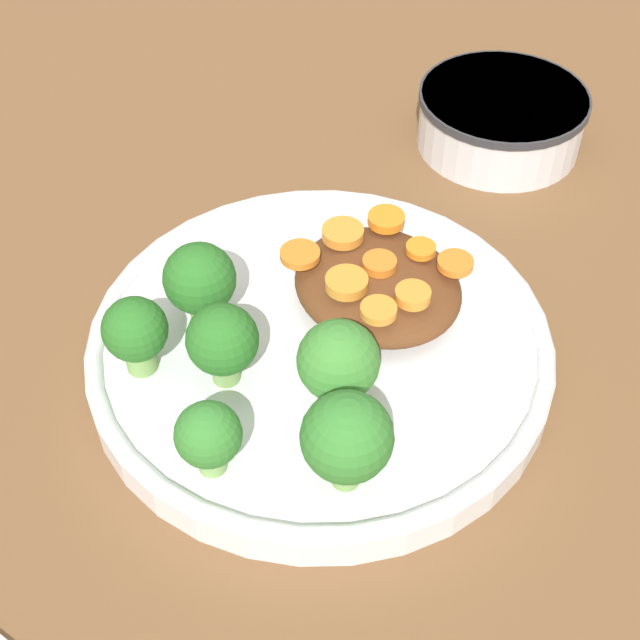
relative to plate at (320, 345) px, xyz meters
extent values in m
plane|color=brown|center=(0.00, 0.00, -0.01)|extent=(4.00, 4.00, 0.00)
cylinder|color=white|center=(0.00, 0.00, 0.00)|extent=(0.28, 0.28, 0.02)
torus|color=white|center=(0.00, 0.00, 0.01)|extent=(0.28, 0.28, 0.01)
cylinder|color=silver|center=(0.08, -0.25, 0.01)|extent=(0.13, 0.13, 0.05)
cylinder|color=#333338|center=(0.08, -0.25, 0.03)|extent=(0.13, 0.13, 0.01)
cylinder|color=white|center=(0.08, -0.25, 0.02)|extent=(0.10, 0.10, 0.01)
ellipsoid|color=#5B3319|center=(0.00, -0.05, 0.02)|extent=(0.11, 0.10, 0.03)
cylinder|color=#7FA85B|center=(0.01, 0.06, 0.02)|extent=(0.02, 0.02, 0.02)
sphere|color=#286B23|center=(0.01, 0.06, 0.04)|extent=(0.04, 0.04, 0.04)
cylinder|color=#759E51|center=(-0.08, 0.06, 0.02)|extent=(0.02, 0.02, 0.02)
sphere|color=#337A2D|center=(-0.08, 0.06, 0.04)|extent=(0.05, 0.05, 0.05)
cylinder|color=#7FA85B|center=(-0.04, 0.02, 0.02)|extent=(0.01, 0.01, 0.02)
sphere|color=#3D8433|center=(-0.04, 0.02, 0.04)|extent=(0.04, 0.04, 0.04)
cylinder|color=#7FA85B|center=(0.06, 0.04, 0.02)|extent=(0.02, 0.02, 0.02)
sphere|color=#286B23|center=(0.06, 0.04, 0.04)|extent=(0.04, 0.04, 0.04)
cylinder|color=#759E51|center=(0.05, 0.09, 0.02)|extent=(0.02, 0.02, 0.02)
sphere|color=#286B23|center=(0.05, 0.09, 0.04)|extent=(0.04, 0.04, 0.04)
cylinder|color=#7FA85B|center=(-0.03, 0.10, 0.02)|extent=(0.02, 0.02, 0.02)
sphere|color=#337A2D|center=(-0.03, 0.10, 0.04)|extent=(0.04, 0.04, 0.04)
cylinder|color=orange|center=(-0.03, -0.04, 0.04)|extent=(0.02, 0.02, 0.01)
cylinder|color=orange|center=(0.03, -0.08, 0.04)|extent=(0.02, 0.02, 0.01)
cylinder|color=orange|center=(-0.01, -0.08, 0.04)|extent=(0.02, 0.02, 0.00)
cylinder|color=orange|center=(0.00, -0.02, 0.04)|extent=(0.03, 0.03, 0.01)
cylinder|color=orange|center=(0.03, -0.05, 0.04)|extent=(0.03, 0.03, 0.01)
cylinder|color=orange|center=(-0.03, -0.08, 0.04)|extent=(0.02, 0.02, 0.00)
cylinder|color=orange|center=(-0.03, -0.02, 0.04)|extent=(0.02, 0.02, 0.01)
cylinder|color=orange|center=(0.04, -0.02, 0.04)|extent=(0.02, 0.02, 0.00)
cylinder|color=orange|center=(0.00, -0.05, 0.04)|extent=(0.02, 0.02, 0.01)
camera|label=1|loc=(-0.27, 0.23, 0.40)|focal=50.00mm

